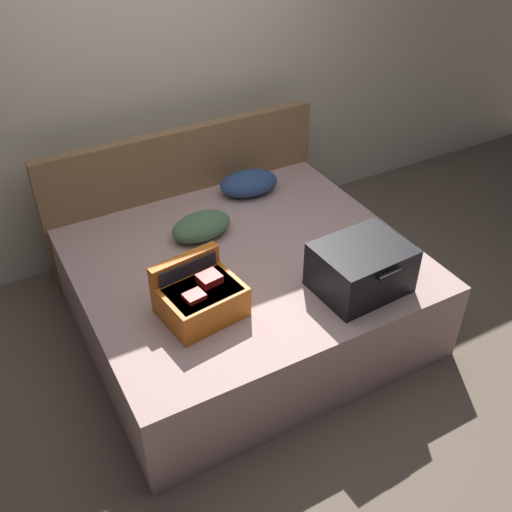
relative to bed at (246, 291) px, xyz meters
name	(u,v)px	position (x,y,z in m)	size (l,w,h in m)	color
ground_plane	(277,361)	(0.00, -0.40, -0.27)	(12.00, 12.00, 0.00)	#6B5B4C
back_wall	(159,75)	(0.00, 1.25, 1.03)	(8.00, 0.10, 2.60)	beige
bed	(246,291)	(0.00, 0.00, 0.00)	(2.01, 1.77, 0.55)	#BC9993
headboard	(186,195)	(0.00, 0.93, 0.24)	(2.05, 0.08, 1.02)	olive
hard_case_large	(361,267)	(0.44, -0.57, 0.42)	(0.52, 0.45, 0.28)	black
hard_case_medium	(200,297)	(-0.45, -0.32, 0.39)	(0.46, 0.41, 0.30)	#D16619
pillow_near_headboard	(249,183)	(0.38, 0.67, 0.36)	(0.42, 0.28, 0.17)	navy
pillow_center_head	(201,226)	(-0.14, 0.34, 0.35)	(0.41, 0.27, 0.15)	#4C724C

